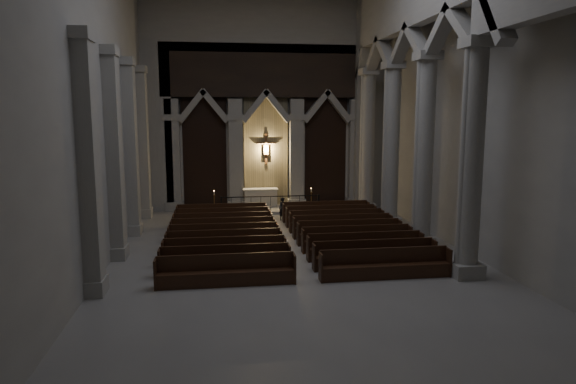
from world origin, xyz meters
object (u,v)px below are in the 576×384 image
(candle_stand_right, at_px, (311,206))
(pews, at_px, (288,238))
(candle_stand_left, at_px, (214,210))
(altar_rail, at_px, (271,202))
(worshipper, at_px, (283,209))
(altar, at_px, (260,197))

(candle_stand_right, height_order, pews, candle_stand_right)
(candle_stand_left, bearing_deg, altar_rail, 4.29)
(altar_rail, relative_size, worshipper, 4.53)
(candle_stand_left, bearing_deg, pews, -64.75)
(altar_rail, xyz_separation_m, pews, (-0.00, -6.79, -0.39))
(altar_rail, height_order, candle_stand_left, candle_stand_left)
(altar_rail, xyz_separation_m, worshipper, (0.49, -1.57, -0.11))
(candle_stand_right, bearing_deg, altar, 148.36)
(altar, height_order, candle_stand_right, candle_stand_right)
(altar_rail, bearing_deg, pews, -90.00)
(worshipper, bearing_deg, candle_stand_left, 155.92)
(altar, relative_size, candle_stand_left, 1.40)
(candle_stand_left, relative_size, candle_stand_right, 1.04)
(candle_stand_left, bearing_deg, candle_stand_right, 4.92)
(worshipper, bearing_deg, candle_stand_right, 40.94)
(altar_rail, distance_m, candle_stand_right, 2.37)
(altar, distance_m, candle_stand_left, 3.46)
(altar_rail, bearing_deg, candle_stand_right, 5.76)
(altar_rail, bearing_deg, worshipper, -72.61)
(altar, distance_m, worshipper, 3.61)
(pews, height_order, worshipper, worshipper)
(pews, distance_m, worshipper, 5.25)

